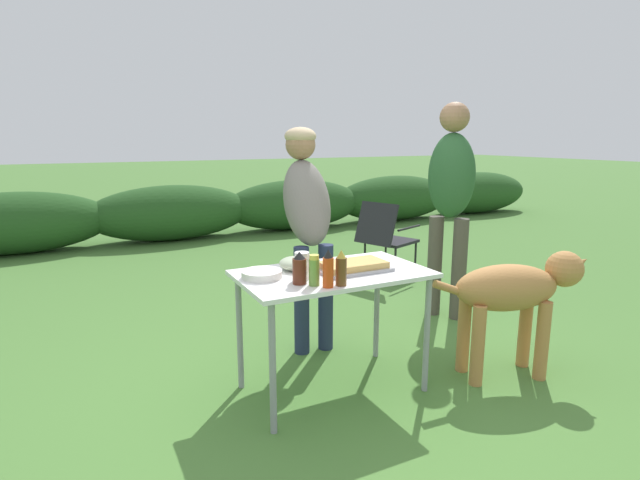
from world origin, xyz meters
name	(u,v)px	position (x,y,z in m)	size (l,w,h in m)	color
ground_plane	(332,388)	(0.00, 0.00, 0.00)	(60.00, 60.00, 0.00)	#477533
shrub_hedge	(172,213)	(0.00, 5.04, 0.41)	(14.40, 0.90, 0.81)	#234C1E
folding_table	(333,284)	(0.00, 0.00, 0.66)	(1.10, 0.64, 0.74)	white
food_tray	(353,267)	(0.12, -0.04, 0.77)	(0.42, 0.24, 0.06)	#9E9EA3
plate_stack	(262,274)	(-0.41, 0.07, 0.76)	(0.23, 0.23, 0.04)	white
mixing_bowl	(295,263)	(-0.18, 0.14, 0.78)	(0.19, 0.19, 0.08)	#ADBC99
paper_cup_stack	(302,266)	(-0.23, -0.06, 0.82)	(0.08, 0.08, 0.15)	white
beer_bottle	(341,269)	(-0.09, -0.26, 0.83)	(0.06, 0.06, 0.19)	brown
bbq_sauce_bottle	(299,269)	(-0.27, -0.13, 0.82)	(0.08, 0.08, 0.18)	#562314
ketchup_bottle	(309,265)	(-0.16, 0.00, 0.80)	(0.06, 0.06, 0.13)	red
relish_jar	(314,271)	(-0.22, -0.19, 0.82)	(0.06, 0.06, 0.17)	olive
hot_sauce_bottle	(328,269)	(-0.16, -0.25, 0.84)	(0.06, 0.06, 0.20)	#CC4214
standing_person_in_red_jacket	(307,211)	(0.15, 0.67, 1.00)	(0.36, 0.47, 1.58)	#232D4C
standing_person_with_beanie	(451,191)	(1.46, 0.69, 1.08)	(0.43, 0.47, 1.78)	#4C473D
dog	(515,293)	(1.12, -0.34, 0.55)	(1.03, 0.48, 0.80)	#B27A42
camp_chair_green_behind_table	(385,235)	(1.68, 1.93, 0.47)	(0.72, 0.64, 0.83)	#232328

